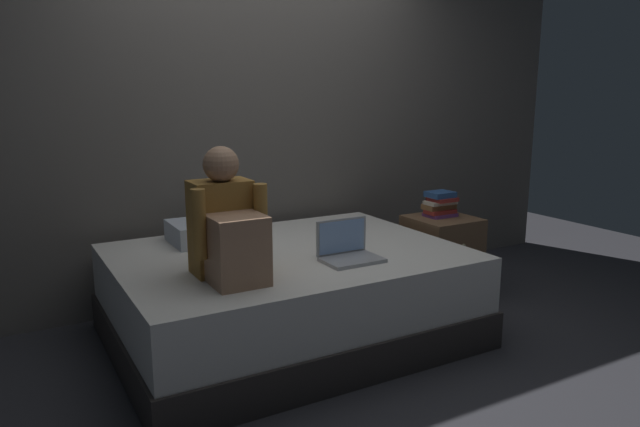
{
  "coord_description": "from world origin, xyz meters",
  "views": [
    {
      "loc": [
        -1.68,
        -2.69,
        1.47
      ],
      "look_at": [
        -0.1,
        0.1,
        0.79
      ],
      "focal_mm": 33.11,
      "sensor_mm": 36.0,
      "label": 1
    }
  ],
  "objects_px": {
    "laptop": "(348,250)",
    "bed": "(288,295)",
    "nightstand": "(441,256)",
    "person_sitting": "(227,228)",
    "pillow": "(216,230)",
    "book_stack": "(440,204)"
  },
  "relations": [
    {
      "from": "nightstand",
      "to": "person_sitting",
      "type": "distance_m",
      "value": 1.89
    },
    {
      "from": "person_sitting",
      "to": "book_stack",
      "type": "bearing_deg",
      "value": 14.45
    },
    {
      "from": "person_sitting",
      "to": "bed",
      "type": "bearing_deg",
      "value": 31.18
    },
    {
      "from": "nightstand",
      "to": "person_sitting",
      "type": "height_order",
      "value": "person_sitting"
    },
    {
      "from": "nightstand",
      "to": "laptop",
      "type": "height_order",
      "value": "laptop"
    },
    {
      "from": "bed",
      "to": "pillow",
      "type": "relative_size",
      "value": 3.57
    },
    {
      "from": "laptop",
      "to": "pillow",
      "type": "height_order",
      "value": "laptop"
    },
    {
      "from": "bed",
      "to": "book_stack",
      "type": "relative_size",
      "value": 8.71
    },
    {
      "from": "nightstand",
      "to": "pillow",
      "type": "height_order",
      "value": "pillow"
    },
    {
      "from": "bed",
      "to": "nightstand",
      "type": "xyz_separation_m",
      "value": [
        1.3,
        0.13,
        0.02
      ]
    },
    {
      "from": "book_stack",
      "to": "pillow",
      "type": "bearing_deg",
      "value": 169.96
    },
    {
      "from": "laptop",
      "to": "book_stack",
      "type": "xyz_separation_m",
      "value": [
        1.09,
        0.5,
        0.07
      ]
    },
    {
      "from": "laptop",
      "to": "bed",
      "type": "bearing_deg",
      "value": 122.56
    },
    {
      "from": "bed",
      "to": "pillow",
      "type": "xyz_separation_m",
      "value": [
        -0.28,
        0.45,
        0.34
      ]
    },
    {
      "from": "laptop",
      "to": "pillow",
      "type": "distance_m",
      "value": 0.92
    },
    {
      "from": "nightstand",
      "to": "person_sitting",
      "type": "relative_size",
      "value": 0.88
    },
    {
      "from": "bed",
      "to": "nightstand",
      "type": "relative_size",
      "value": 3.48
    },
    {
      "from": "person_sitting",
      "to": "book_stack",
      "type": "height_order",
      "value": "person_sitting"
    },
    {
      "from": "bed",
      "to": "laptop",
      "type": "bearing_deg",
      "value": -57.44
    },
    {
      "from": "pillow",
      "to": "book_stack",
      "type": "height_order",
      "value": "book_stack"
    },
    {
      "from": "laptop",
      "to": "book_stack",
      "type": "distance_m",
      "value": 1.2
    },
    {
      "from": "nightstand",
      "to": "book_stack",
      "type": "xyz_separation_m",
      "value": [
        0.0,
        0.04,
        0.38
      ]
    }
  ]
}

